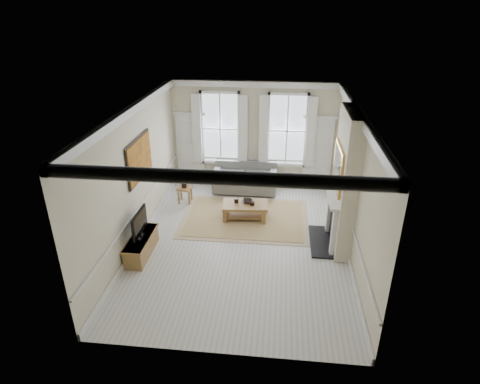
# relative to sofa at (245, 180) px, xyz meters

# --- Properties ---
(floor) EXTENTS (7.20, 7.20, 0.00)m
(floor) POSITION_rel_sofa_xyz_m (0.21, -3.11, -0.37)
(floor) COLOR #B7B5AD
(floor) RESTS_ON ground
(ceiling) EXTENTS (7.20, 7.20, 0.00)m
(ceiling) POSITION_rel_sofa_xyz_m (0.21, -3.11, 3.03)
(ceiling) COLOR white
(ceiling) RESTS_ON back_wall
(back_wall) EXTENTS (5.20, 0.00, 5.20)m
(back_wall) POSITION_rel_sofa_xyz_m (0.21, 0.49, 1.33)
(back_wall) COLOR beige
(back_wall) RESTS_ON floor
(left_wall) EXTENTS (0.00, 7.20, 7.20)m
(left_wall) POSITION_rel_sofa_xyz_m (-2.39, -3.11, 1.33)
(left_wall) COLOR beige
(left_wall) RESTS_ON floor
(right_wall) EXTENTS (0.00, 7.20, 7.20)m
(right_wall) POSITION_rel_sofa_xyz_m (2.81, -3.11, 1.33)
(right_wall) COLOR beige
(right_wall) RESTS_ON floor
(window_left) EXTENTS (1.26, 0.20, 2.20)m
(window_left) POSITION_rel_sofa_xyz_m (-0.84, 0.44, 1.53)
(window_left) COLOR #B2BCC6
(window_left) RESTS_ON back_wall
(window_right) EXTENTS (1.26, 0.20, 2.20)m
(window_right) POSITION_rel_sofa_xyz_m (1.26, 0.44, 1.53)
(window_right) COLOR #B2BCC6
(window_right) RESTS_ON back_wall
(door_left) EXTENTS (0.90, 0.08, 2.30)m
(door_left) POSITION_rel_sofa_xyz_m (-1.84, 0.45, 0.78)
(door_left) COLOR silver
(door_left) RESTS_ON floor
(door_right) EXTENTS (0.90, 0.08, 2.30)m
(door_right) POSITION_rel_sofa_xyz_m (2.26, 0.45, 0.78)
(door_right) COLOR silver
(door_right) RESTS_ON floor
(painting) EXTENTS (0.05, 1.66, 1.06)m
(painting) POSITION_rel_sofa_xyz_m (-2.35, -2.81, 1.68)
(painting) COLOR #C68722
(painting) RESTS_ON left_wall
(chimney_breast) EXTENTS (0.35, 1.70, 3.38)m
(chimney_breast) POSITION_rel_sofa_xyz_m (2.64, -2.91, 1.33)
(chimney_breast) COLOR beige
(chimney_breast) RESTS_ON floor
(hearth) EXTENTS (0.55, 1.50, 0.05)m
(hearth) POSITION_rel_sofa_xyz_m (2.21, -2.91, -0.35)
(hearth) COLOR black
(hearth) RESTS_ON floor
(fireplace) EXTENTS (0.21, 1.45, 1.33)m
(fireplace) POSITION_rel_sofa_xyz_m (2.41, -2.91, 0.36)
(fireplace) COLOR silver
(fireplace) RESTS_ON floor
(mirror) EXTENTS (0.06, 1.26, 1.06)m
(mirror) POSITION_rel_sofa_xyz_m (2.42, -2.91, 1.68)
(mirror) COLOR #BD8A34
(mirror) RESTS_ON chimney_breast
(sofa) EXTENTS (2.00, 0.97, 0.89)m
(sofa) POSITION_rel_sofa_xyz_m (0.00, 0.00, 0.00)
(sofa) COLOR #585856
(sofa) RESTS_ON floor
(side_table) EXTENTS (0.46, 0.46, 0.49)m
(side_table) POSITION_rel_sofa_xyz_m (-1.73, -1.03, 0.01)
(side_table) COLOR brown
(side_table) RESTS_ON floor
(rug) EXTENTS (3.50, 2.60, 0.02)m
(rug) POSITION_rel_sofa_xyz_m (0.18, -1.87, -0.36)
(rug) COLOR #977B4E
(rug) RESTS_ON floor
(coffee_table) EXTENTS (1.28, 0.81, 0.46)m
(coffee_table) POSITION_rel_sofa_xyz_m (0.18, -1.87, 0.01)
(coffee_table) COLOR brown
(coffee_table) RESTS_ON rug
(ceramic_pot_a) EXTENTS (0.13, 0.13, 0.13)m
(ceramic_pot_a) POSITION_rel_sofa_xyz_m (-0.07, -1.82, 0.15)
(ceramic_pot_a) COLOR black
(ceramic_pot_a) RESTS_ON coffee_table
(ceramic_pot_b) EXTENTS (0.13, 0.13, 0.09)m
(ceramic_pot_b) POSITION_rel_sofa_xyz_m (0.38, -1.92, 0.14)
(ceramic_pot_b) COLOR black
(ceramic_pot_b) RESTS_ON coffee_table
(bowl) EXTENTS (0.32, 0.32, 0.07)m
(bowl) POSITION_rel_sofa_xyz_m (0.23, -1.77, 0.13)
(bowl) COLOR black
(bowl) RESTS_ON coffee_table
(tv_stand) EXTENTS (0.43, 1.34, 0.48)m
(tv_stand) POSITION_rel_sofa_xyz_m (-2.13, -3.91, -0.13)
(tv_stand) COLOR brown
(tv_stand) RESTS_ON floor
(tv) EXTENTS (0.08, 0.90, 0.68)m
(tv) POSITION_rel_sofa_xyz_m (-2.10, -3.91, 0.50)
(tv) COLOR black
(tv) RESTS_ON tv_stand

